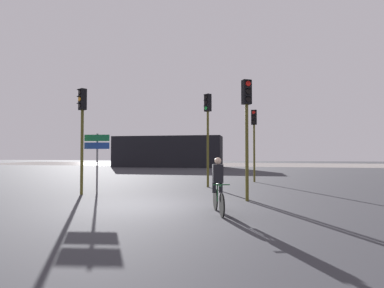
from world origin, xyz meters
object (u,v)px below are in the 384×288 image
object	(u,v)px
traffic_light_far_right	(254,132)
cyclist	(218,185)
direction_sign_post	(97,152)
traffic_light_center	(208,123)
distant_building	(168,152)
traffic_light_near_right	(247,117)
traffic_light_near_left	(82,121)

from	to	relation	value
traffic_light_far_right	cyclist	distance (m)	10.20
direction_sign_post	traffic_light_center	bearing A→B (deg)	-150.50
traffic_light_center	distant_building	bearing A→B (deg)	-31.81
distant_building	traffic_light_near_right	xyz separation A→B (m)	(10.07, -26.07, 1.13)
traffic_light_center	traffic_light_far_right	bearing A→B (deg)	-88.56
traffic_light_center	traffic_light_near_right	distance (m)	4.65
distant_building	traffic_light_near_left	distance (m)	25.85
direction_sign_post	distant_building	bearing A→B (deg)	-89.25
traffic_light_center	traffic_light_near_left	world-z (taller)	traffic_light_center
traffic_light_near_left	traffic_light_near_right	distance (m)	6.89
traffic_light_near_right	cyclist	bearing A→B (deg)	43.52
traffic_light_center	cyclist	bearing A→B (deg)	138.01
distant_building	cyclist	distance (m)	29.97
cyclist	traffic_light_center	bearing A→B (deg)	-95.74
distant_building	traffic_light_near_left	world-z (taller)	traffic_light_near_left
traffic_light_far_right	traffic_light_center	bearing A→B (deg)	61.07
direction_sign_post	traffic_light_near_right	bearing A→B (deg)	164.82
traffic_light_near_left	cyclist	bearing A→B (deg)	-170.85
traffic_light_near_left	direction_sign_post	world-z (taller)	traffic_light_near_left
cyclist	traffic_light_near_right	bearing A→B (deg)	-124.77
traffic_light_near_left	traffic_light_near_right	world-z (taller)	traffic_light_near_left
traffic_light_near_left	direction_sign_post	bearing A→B (deg)	-103.37
traffic_light_center	traffic_light_far_right	xyz separation A→B (m)	(2.42, 3.27, -0.27)
traffic_light_center	traffic_light_near_right	xyz separation A→B (m)	(2.00, -4.19, -0.23)
traffic_light_center	traffic_light_near_right	world-z (taller)	traffic_light_center
distant_building	cyclist	xyz separation A→B (m)	(9.24, -28.48, -1.14)
traffic_light_far_right	traffic_light_near_right	world-z (taller)	traffic_light_near_right
traffic_light_center	traffic_light_near_left	xyz separation A→B (m)	(-4.88, -3.75, -0.21)
distant_building	traffic_light_far_right	size ratio (longest dim) A/B	3.14
traffic_light_center	traffic_light_near_left	distance (m)	6.16
distant_building	direction_sign_post	xyz separation A→B (m)	(3.66, -25.20, -0.16)
direction_sign_post	cyclist	xyz separation A→B (m)	(5.58, -3.28, -0.97)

